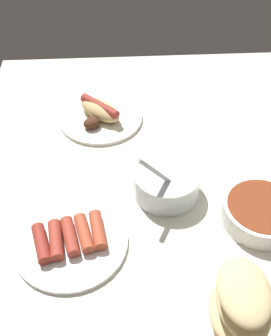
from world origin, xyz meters
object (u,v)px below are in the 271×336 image
Objects in this scene: plate_sausages at (71,240)px; bread_stack at (239,308)px; bowl_chili at (261,212)px; plate_hotdog_assembled at (100,114)px; bowl_coleslaw at (166,181)px.

bread_stack is at bearing 56.17° from plate_sausages.
bowl_chili is 25.73cm from bread_stack.
plate_hotdog_assembled is 0.99× the size of plate_sausages.
plate_sausages is at bearing -8.18° from plate_hotdog_assembled.
plate_hotdog_assembled is 40.61cm from plate_sausages.
plate_sausages is at bearing -58.37° from bowl_coleslaw.
plate_sausages is 1.46× the size of bowl_coleslaw.
bowl_coleslaw is (-12.70, 20.62, 2.37)cm from plate_sausages.
plate_hotdog_assembled is 1.39× the size of bowl_chili.
bowl_chili is (36.49, 33.73, 0.73)cm from plate_hotdog_assembled.
bowl_coleslaw reaches higher than bread_stack.
plate_sausages is 39.71cm from bowl_chili.
bread_stack is at bearing 13.75° from bowl_coleslaw.
bowl_chili is at bearing 42.76° from plate_hotdog_assembled.
bread_stack reaches higher than plate_hotdog_assembled.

